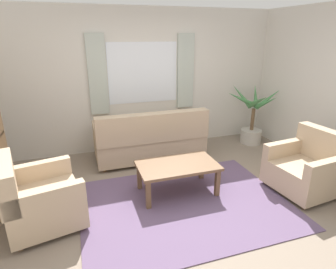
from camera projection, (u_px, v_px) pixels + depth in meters
name	position (u px, v px, depth m)	size (l,w,h in m)	color
ground_plane	(185.00, 204.00, 3.73)	(6.24, 6.24, 0.00)	gray
wall_back	(143.00, 81.00, 5.31)	(5.32, 0.12, 2.60)	silver
window_with_curtains	(143.00, 73.00, 5.18)	(1.98, 0.07, 1.40)	white
area_rug	(185.00, 204.00, 3.73)	(2.68, 2.02, 0.01)	#604C6B
couch	(150.00, 140.00, 4.96)	(1.90, 0.82, 0.92)	tan
armchair_left	(37.00, 199.00, 3.22)	(0.98, 0.99, 0.88)	tan
armchair_right	(308.00, 168.00, 3.96)	(0.90, 0.92, 0.88)	tan
coffee_table	(178.00, 168.00, 3.89)	(1.10, 0.64, 0.44)	brown
potted_plant	(252.00, 121.00, 5.68)	(1.17, 1.19, 1.17)	#B7B2A8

